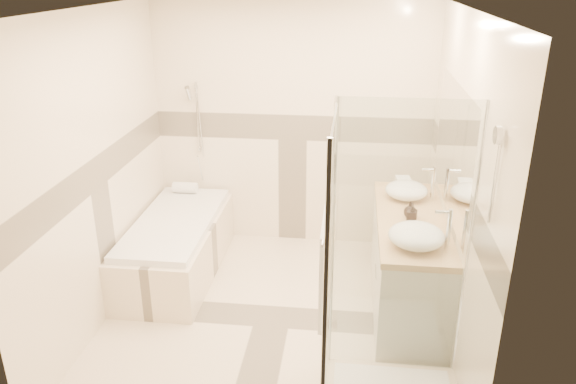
# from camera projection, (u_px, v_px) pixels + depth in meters

# --- Properties ---
(room) EXTENTS (2.82, 3.02, 2.52)m
(room) POSITION_uv_depth(u_px,v_px,m) (279.00, 178.00, 4.32)
(room) COLOR beige
(room) RESTS_ON ground
(bathtub) EXTENTS (0.75, 1.70, 0.56)m
(bathtub) POSITION_uv_depth(u_px,v_px,m) (176.00, 243.00, 5.37)
(bathtub) COLOR beige
(bathtub) RESTS_ON ground
(vanity) EXTENTS (0.58, 1.62, 0.85)m
(vanity) POSITION_uv_depth(u_px,v_px,m) (408.00, 263.00, 4.78)
(vanity) COLOR white
(vanity) RESTS_ON ground
(shower_enclosure) EXTENTS (0.96, 0.93, 2.04)m
(shower_enclosure) POSITION_uv_depth(u_px,v_px,m) (379.00, 346.00, 3.61)
(shower_enclosure) COLOR beige
(shower_enclosure) RESTS_ON ground
(vessel_sink_near) EXTENTS (0.37, 0.37, 0.15)m
(vessel_sink_near) POSITION_uv_depth(u_px,v_px,m) (406.00, 190.00, 4.98)
(vessel_sink_near) COLOR white
(vessel_sink_near) RESTS_ON vanity
(vessel_sink_far) EXTENTS (0.42, 0.42, 0.17)m
(vessel_sink_far) POSITION_uv_depth(u_px,v_px,m) (416.00, 236.00, 4.12)
(vessel_sink_far) COLOR white
(vessel_sink_far) RESTS_ON vanity
(faucet_near) EXTENTS (0.12, 0.03, 0.30)m
(faucet_near) POSITION_uv_depth(u_px,v_px,m) (432.00, 181.00, 4.92)
(faucet_near) COLOR silver
(faucet_near) RESTS_ON vanity
(faucet_far) EXTENTS (0.13, 0.03, 0.31)m
(faucet_far) POSITION_uv_depth(u_px,v_px,m) (448.00, 226.00, 4.06)
(faucet_far) COLOR silver
(faucet_far) RESTS_ON vanity
(amenity_bottle_a) EXTENTS (0.09, 0.09, 0.17)m
(amenity_bottle_a) POSITION_uv_depth(u_px,v_px,m) (412.00, 214.00, 4.47)
(amenity_bottle_a) COLOR black
(amenity_bottle_a) RESTS_ON vanity
(amenity_bottle_b) EXTENTS (0.14, 0.14, 0.14)m
(amenity_bottle_b) POSITION_uv_depth(u_px,v_px,m) (410.00, 210.00, 4.60)
(amenity_bottle_b) COLOR black
(amenity_bottle_b) RESTS_ON vanity
(folded_towels) EXTENTS (0.15, 0.23, 0.07)m
(folded_towels) POSITION_uv_depth(u_px,v_px,m) (404.00, 182.00, 5.27)
(folded_towels) COLOR white
(folded_towels) RESTS_ON vanity
(rolled_towel) EXTENTS (0.25, 0.11, 0.11)m
(rolled_towel) POSITION_uv_depth(u_px,v_px,m) (185.00, 188.00, 5.88)
(rolled_towel) COLOR white
(rolled_towel) RESTS_ON bathtub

